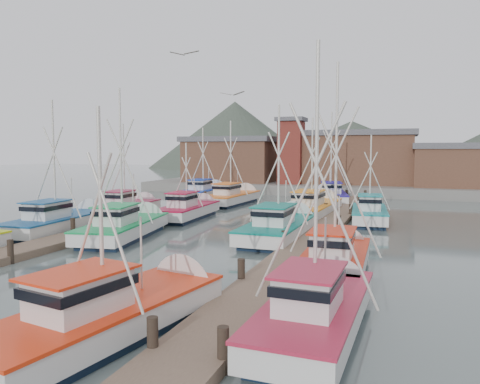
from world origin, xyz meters
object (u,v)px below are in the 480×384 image
(boat_4, at_px, (127,226))
(boat_8, at_px, (190,210))
(boat_1, at_px, (121,311))
(boat_12, at_px, (234,197))
(lookout_tower, at_px, (291,150))

(boat_4, bearing_deg, boat_8, 79.63)
(boat_1, height_order, boat_8, boat_1)
(boat_1, xyz_separation_m, boat_8, (-8.61, 22.69, -0.00))
(boat_8, bearing_deg, boat_12, 88.33)
(boat_4, relative_size, boat_12, 1.04)
(lookout_tower, bearing_deg, boat_4, -94.36)
(lookout_tower, xyz_separation_m, boat_12, (-2.70, -14.12, -4.87))
(lookout_tower, distance_m, boat_4, 34.42)
(boat_8, bearing_deg, boat_4, -93.24)
(boat_1, bearing_deg, boat_8, 120.80)
(lookout_tower, xyz_separation_m, boat_4, (-2.59, -33.97, -4.87))
(lookout_tower, height_order, boat_8, lookout_tower)
(boat_4, height_order, boat_12, boat_4)
(boat_1, relative_size, boat_4, 0.91)
(boat_8, xyz_separation_m, boat_12, (-0.19, 10.83, 0.01))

